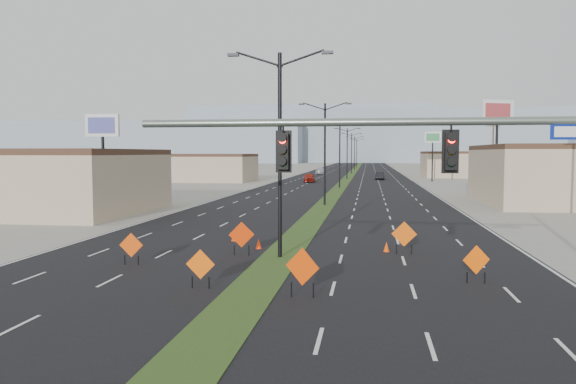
# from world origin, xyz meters

# --- Properties ---
(ground) EXTENTS (600.00, 600.00, 0.00)m
(ground) POSITION_xyz_m (0.00, 0.00, 0.00)
(ground) COLOR gray
(ground) RESTS_ON ground
(road_surface) EXTENTS (25.00, 400.00, 0.02)m
(road_surface) POSITION_xyz_m (0.00, 100.00, 0.00)
(road_surface) COLOR black
(road_surface) RESTS_ON ground
(median_strip) EXTENTS (2.00, 400.00, 0.04)m
(median_strip) POSITION_xyz_m (0.00, 100.00, 0.00)
(median_strip) COLOR #2F4A1A
(median_strip) RESTS_ON ground
(building_sw_far) EXTENTS (30.00, 14.00, 4.50)m
(building_sw_far) POSITION_xyz_m (-32.00, 85.00, 2.25)
(building_sw_far) COLOR tan
(building_sw_far) RESTS_ON ground
(building_se_far) EXTENTS (44.00, 16.00, 5.00)m
(building_se_far) POSITION_xyz_m (38.00, 110.00, 2.50)
(building_se_far) COLOR tan
(building_se_far) RESTS_ON ground
(mesa_west) EXTENTS (180.00, 50.00, 22.00)m
(mesa_west) POSITION_xyz_m (-120.00, 280.00, 11.00)
(mesa_west) COLOR #889BA9
(mesa_west) RESTS_ON ground
(mesa_center) EXTENTS (220.00, 50.00, 28.00)m
(mesa_center) POSITION_xyz_m (40.00, 300.00, 14.00)
(mesa_center) COLOR #889BA9
(mesa_center) RESTS_ON ground
(mesa_backdrop) EXTENTS (140.00, 50.00, 32.00)m
(mesa_backdrop) POSITION_xyz_m (-30.00, 320.00, 16.00)
(mesa_backdrop) COLOR #889BA9
(mesa_backdrop) RESTS_ON ground
(signal_mast) EXTENTS (16.30, 0.60, 8.00)m
(signal_mast) POSITION_xyz_m (8.56, 2.00, 4.79)
(signal_mast) COLOR slate
(signal_mast) RESTS_ON ground
(streetlight_0) EXTENTS (5.15, 0.24, 10.02)m
(streetlight_0) POSITION_xyz_m (0.00, 12.00, 5.42)
(streetlight_0) COLOR black
(streetlight_0) RESTS_ON ground
(streetlight_1) EXTENTS (5.15, 0.24, 10.02)m
(streetlight_1) POSITION_xyz_m (0.00, 40.00, 5.42)
(streetlight_1) COLOR black
(streetlight_1) RESTS_ON ground
(streetlight_2) EXTENTS (5.15, 0.24, 10.02)m
(streetlight_2) POSITION_xyz_m (0.00, 68.00, 5.42)
(streetlight_2) COLOR black
(streetlight_2) RESTS_ON ground
(streetlight_3) EXTENTS (5.15, 0.24, 10.02)m
(streetlight_3) POSITION_xyz_m (0.00, 96.00, 5.42)
(streetlight_3) COLOR black
(streetlight_3) RESTS_ON ground
(streetlight_4) EXTENTS (5.15, 0.24, 10.02)m
(streetlight_4) POSITION_xyz_m (0.00, 124.00, 5.42)
(streetlight_4) COLOR black
(streetlight_4) RESTS_ON ground
(streetlight_5) EXTENTS (5.15, 0.24, 10.02)m
(streetlight_5) POSITION_xyz_m (0.00, 152.00, 5.42)
(streetlight_5) COLOR black
(streetlight_5) RESTS_ON ground
(streetlight_6) EXTENTS (5.15, 0.24, 10.02)m
(streetlight_6) POSITION_xyz_m (0.00, 180.00, 5.42)
(streetlight_6) COLOR black
(streetlight_6) RESTS_ON ground
(utility_pole_1) EXTENTS (1.60, 0.20, 9.00)m
(utility_pole_1) POSITION_xyz_m (20.00, 60.00, 4.67)
(utility_pole_1) COLOR #4C3823
(utility_pole_1) RESTS_ON ground
(utility_pole_2) EXTENTS (1.60, 0.20, 9.00)m
(utility_pole_2) POSITION_xyz_m (20.00, 95.00, 4.67)
(utility_pole_2) COLOR #4C3823
(utility_pole_2) RESTS_ON ground
(utility_pole_3) EXTENTS (1.60, 0.20, 9.00)m
(utility_pole_3) POSITION_xyz_m (20.00, 130.00, 4.67)
(utility_pole_3) COLOR #4C3823
(utility_pole_3) RESTS_ON ground
(car_left) EXTENTS (2.49, 4.88, 1.59)m
(car_left) POSITION_xyz_m (-6.18, 83.38, 0.80)
(car_left) COLOR maroon
(car_left) RESTS_ON ground
(car_mid) EXTENTS (1.85, 4.65, 1.51)m
(car_mid) POSITION_xyz_m (6.39, 94.42, 0.75)
(car_mid) COLOR black
(car_mid) RESTS_ON ground
(car_far) EXTENTS (2.32, 5.32, 1.52)m
(car_far) POSITION_xyz_m (-7.40, 120.53, 0.76)
(car_far) COLOR #B1B6BB
(car_far) RESTS_ON ground
(construction_sign_0) EXTENTS (1.13, 0.07, 1.50)m
(construction_sign_0) POSITION_xyz_m (-6.51, 9.22, 0.88)
(construction_sign_0) COLOR #DA4204
(construction_sign_0) RESTS_ON ground
(construction_sign_1) EXTENTS (1.14, 0.07, 1.52)m
(construction_sign_1) POSITION_xyz_m (-2.00, 5.31, 0.89)
(construction_sign_1) COLOR #E95204
(construction_sign_1) RESTS_ON ground
(construction_sign_2) EXTENTS (1.24, 0.44, 1.72)m
(construction_sign_2) POSITION_xyz_m (-2.00, 12.27, 1.02)
(construction_sign_2) COLOR red
(construction_sign_2) RESTS_ON ground
(construction_sign_3) EXTENTS (1.27, 0.57, 1.81)m
(construction_sign_3) POSITION_xyz_m (2.00, 4.54, 1.07)
(construction_sign_3) COLOR #DF3B04
(construction_sign_3) RESTS_ON ground
(construction_sign_4) EXTENTS (1.10, 0.43, 1.54)m
(construction_sign_4) POSITION_xyz_m (8.55, 7.67, 0.90)
(construction_sign_4) COLOR #F85505
(construction_sign_4) RESTS_ON ground
(construction_sign_5) EXTENTS (1.28, 0.09, 1.70)m
(construction_sign_5) POSITION_xyz_m (6.12, 13.74, 1.00)
(construction_sign_5) COLOR #D94D04
(construction_sign_5) RESTS_ON ground
(cone_0) EXTENTS (0.40, 0.40, 0.56)m
(cone_0) POSITION_xyz_m (-1.55, 14.35, 0.28)
(cone_0) COLOR #FF3205
(cone_0) RESTS_ON ground
(cone_1) EXTENTS (0.39, 0.39, 0.54)m
(cone_1) POSITION_xyz_m (5.26, 14.39, 0.27)
(cone_1) COLOR #E44204
(cone_1) RESTS_ON ground
(cone_2) EXTENTS (0.40, 0.40, 0.60)m
(cone_2) POSITION_xyz_m (6.73, 20.44, 0.30)
(cone_2) COLOR #ED4404
(cone_2) RESTS_ON ground
(cone_3) EXTENTS (0.47, 0.47, 0.68)m
(cone_3) POSITION_xyz_m (-3.45, 16.73, 0.34)
(cone_3) COLOR red
(cone_3) RESTS_ON ground
(pole_sign_west) EXTENTS (2.72, 0.60, 8.27)m
(pole_sign_west) POSITION_xyz_m (-16.82, 27.36, 6.67)
(pole_sign_west) COLOR black
(pole_sign_west) RESTS_ON ground
(pole_sign_east_near) EXTENTS (3.23, 1.55, 10.23)m
(pole_sign_east_near) POSITION_xyz_m (16.41, 41.19, 8.40)
(pole_sign_east_near) COLOR black
(pole_sign_east_near) RESTS_ON ground
(pole_sign_east_far) EXTENTS (2.94, 0.48, 8.97)m
(pole_sign_east_far) POSITION_xyz_m (15.63, 89.15, 7.29)
(pole_sign_east_far) COLOR black
(pole_sign_east_far) RESTS_ON ground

